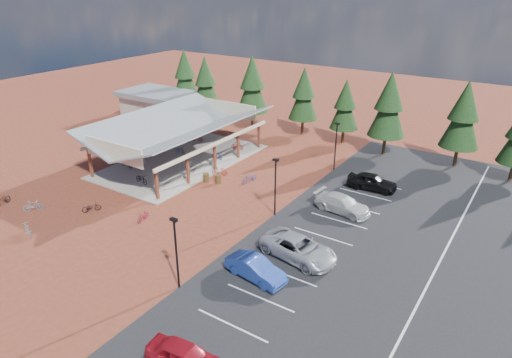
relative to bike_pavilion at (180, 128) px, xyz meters
name	(u,v)px	position (x,y,z in m)	size (l,w,h in m)	color
ground	(214,209)	(10.00, -7.00, -3.82)	(140.00, 140.00, 0.00)	maroon
asphalt_lot	(442,258)	(28.50, -4.00, -3.80)	(27.00, 44.00, 0.04)	black
concrete_pad	(182,161)	(0.00, 0.00, -3.77)	(10.60, 18.60, 0.10)	gray
bike_pavilion	(180,128)	(0.00, 0.00, 0.00)	(11.65, 19.40, 4.97)	#532317
outbuilding	(160,105)	(-14.00, 11.00, -1.80)	(11.00, 7.00, 3.90)	#ADA593
lamp_post_0	(176,249)	(15.00, -17.00, -0.85)	(0.50, 0.25, 5.14)	black
lamp_post_1	(275,183)	(15.00, -5.00, -0.85)	(0.50, 0.25, 5.14)	black
lamp_post_2	(336,143)	(15.00, 7.00, -0.85)	(0.50, 0.25, 5.14)	black
trash_bin_0	(206,178)	(5.73, -2.84, -3.37)	(0.60, 0.60, 0.90)	#4A361A
trash_bin_1	(218,179)	(6.92, -2.45, -3.37)	(0.60, 0.60, 0.90)	#4A361A
pine_0	(185,74)	(-13.11, 15.69, 1.84)	(3.98, 3.98, 9.27)	#382314
pine_1	(205,82)	(-7.99, 14.14, 1.62)	(3.83, 3.83, 8.91)	#382314
pine_2	(252,84)	(-0.36, 14.42, 2.09)	(4.16, 4.16, 9.69)	#382314
pine_3	(304,94)	(6.46, 15.84, 1.44)	(3.70, 3.70, 8.63)	#382314
pine_4	(345,105)	(12.25, 15.42, 0.97)	(3.37, 3.37, 7.86)	#382314
pine_5	(389,105)	(17.78, 14.35, 1.99)	(4.08, 4.08, 9.51)	#382314
pine_6	(464,115)	(25.36, 15.09, 1.85)	(3.99, 3.99, 9.29)	#382314
bike_0	(127,163)	(-3.65, -4.67, -3.23)	(0.65, 1.87, 0.98)	black
bike_1	(141,160)	(-2.97, -3.28, -3.24)	(0.46, 1.62, 0.97)	#9EA1A6
bike_2	(180,150)	(-1.67, 1.52, -3.32)	(0.54, 1.54, 0.81)	navy
bike_3	(197,138)	(-2.87, 5.87, -3.25)	(0.44, 1.57, 0.94)	maroon
bike_4	(141,179)	(0.82, -6.80, -3.24)	(0.64, 1.84, 0.96)	black
bike_5	(186,162)	(1.48, -0.96, -3.22)	(0.47, 1.67, 1.00)	#9DA0A5
bike_6	(217,155)	(2.90, 2.55, -3.33)	(0.53, 1.52, 0.80)	navy
bike_7	(237,146)	(2.95, 6.31, -3.28)	(0.42, 1.49, 0.89)	#A11812
bike_8	(2,200)	(-6.14, -16.81, -3.34)	(0.64, 1.84, 0.97)	black
bike_9	(33,206)	(-2.85, -15.93, -3.33)	(0.47, 1.65, 0.99)	gray
bike_11	(143,216)	(6.43, -11.94, -3.38)	(0.42, 1.49, 0.89)	maroon
bike_12	(91,207)	(1.44, -13.22, -3.41)	(0.55, 1.59, 0.84)	black
bike_13	(27,230)	(0.65, -18.62, -3.30)	(0.49, 1.74, 1.04)	gray
bike_14	(250,178)	(9.40, -0.58, -3.34)	(0.65, 1.86, 0.98)	navy
bike_15	(220,171)	(5.88, -0.87, -3.36)	(0.43, 1.54, 0.92)	maroon
car_0	(185,357)	(19.87, -21.85, -3.06)	(1.72, 4.28, 1.46)	maroon
car_1	(256,269)	(18.61, -13.40, -3.06)	(1.54, 4.41, 1.45)	navy
car_2	(298,248)	(19.81, -9.69, -2.97)	(2.69, 5.84, 1.62)	#9FA1A7
car_3	(342,204)	(19.56, -1.34, -3.05)	(2.05, 5.03, 1.46)	silver
car_4	(372,182)	(20.04, 4.49, -2.99)	(1.87, 4.65, 1.58)	black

